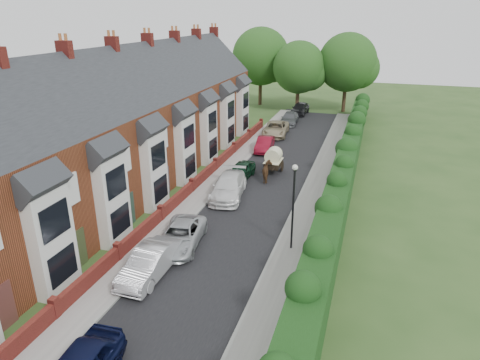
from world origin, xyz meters
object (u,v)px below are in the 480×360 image
(lamppost, at_px, (294,197))
(car_black, at_px, (300,108))
(horse_cart, at_px, (273,159))
(car_green, at_px, (241,171))
(car_white, at_px, (228,187))
(car_beige, at_px, (276,129))
(car_silver_b, at_px, (181,236))
(car_grey, at_px, (290,118))
(horse, at_px, (267,172))
(car_silver_a, at_px, (150,263))
(car_red, at_px, (265,144))

(lamppost, bearing_deg, car_black, 99.42)
(lamppost, bearing_deg, horse_cart, 108.20)
(car_green, height_order, horse_cart, horse_cart)
(lamppost, bearing_deg, car_white, 134.15)
(car_beige, bearing_deg, lamppost, -79.60)
(lamppost, distance_m, car_beige, 24.39)
(car_green, bearing_deg, horse_cart, 46.59)
(car_silver_b, relative_size, car_grey, 1.03)
(car_beige, xyz_separation_m, horse, (2.49, -13.51, 0.04))
(car_silver_a, bearing_deg, car_white, 87.57)
(car_green, height_order, car_beige, car_beige)
(horse, bearing_deg, horse_cart, -106.99)
(car_silver_a, bearing_deg, lamppost, 36.95)
(car_white, bearing_deg, horse_cart, 63.01)
(car_silver_a, relative_size, horse_cart, 1.51)
(lamppost, relative_size, horse_cart, 1.70)
(car_silver_b, distance_m, car_grey, 30.48)
(car_green, height_order, car_black, car_black)
(car_black, height_order, horse, horse)
(car_grey, height_order, horse_cart, horse_cart)
(car_grey, height_order, car_black, car_black)
(car_white, bearing_deg, horse, 54.50)
(lamppost, relative_size, car_white, 0.96)
(car_white, relative_size, horse_cart, 1.77)
(lamppost, xyz_separation_m, car_green, (-6.10, 9.76, -2.63))
(car_red, bearing_deg, horse, -78.97)
(car_green, relative_size, car_beige, 0.73)
(car_beige, relative_size, car_black, 1.17)
(lamppost, height_order, car_silver_a, lamppost)
(car_silver_b, bearing_deg, horse_cart, 72.05)
(car_beige, bearing_deg, car_black, 81.64)
(car_black, bearing_deg, lamppost, -77.66)
(car_grey, bearing_deg, car_beige, -97.02)
(car_silver_a, bearing_deg, car_silver_b, 86.37)
(car_white, distance_m, car_beige, 17.35)
(horse_cart, bearing_deg, horse, -90.00)
(horse, bearing_deg, car_beige, -96.54)
(car_grey, xyz_separation_m, car_black, (0.25, 5.56, 0.10))
(car_silver_b, xyz_separation_m, car_red, (0.03, 19.16, 0.01))
(car_green, distance_m, horse_cart, 3.11)
(car_red, height_order, car_black, car_black)
(car_white, xyz_separation_m, car_grey, (-0.10, 22.89, -0.10))
(car_green, relative_size, horse_cart, 1.29)
(car_beige, bearing_deg, horse_cart, -82.68)
(car_white, height_order, car_beige, car_white)
(car_red, distance_m, horse, 8.05)
(car_black, bearing_deg, horse, -82.86)
(lamppost, height_order, horse, lamppost)
(car_red, bearing_deg, car_silver_b, -95.20)
(car_silver_b, bearing_deg, lamppost, 5.58)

